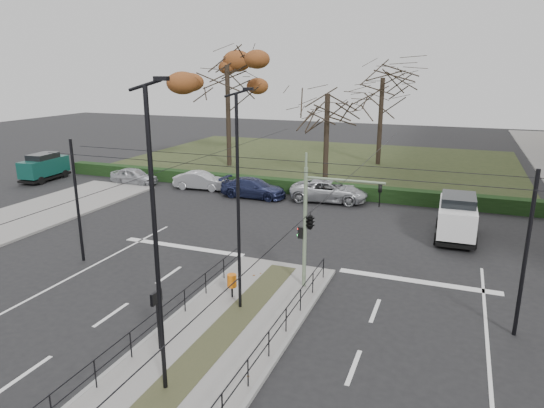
{
  "coord_description": "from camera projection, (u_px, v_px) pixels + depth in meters",
  "views": [
    {
      "loc": [
        7.12,
        -15.4,
        9.09
      ],
      "look_at": [
        -1.31,
        6.35,
        2.59
      ],
      "focal_mm": 32.0,
      "sensor_mm": 36.0,
      "label": 1
    }
  ],
  "objects": [
    {
      "name": "rust_tree",
      "position": [
        227.0,
        65.0,
        44.57
      ],
      "size": [
        8.62,
        8.62,
        12.34
      ],
      "color": "black",
      "rests_on": "park"
    },
    {
      "name": "bare_tree_near",
      "position": [
        327.0,
        100.0,
        39.74
      ],
      "size": [
        6.51,
        6.51,
        9.4
      ],
      "color": "black",
      "rests_on": "park"
    },
    {
      "name": "hedge",
      "position": [
        273.0,
        185.0,
        37.41
      ],
      "size": [
        38.0,
        1.0,
        1.0
      ],
      "primitive_type": "cube",
      "color": "black",
      "rests_on": "ground"
    },
    {
      "name": "parked_car_third",
      "position": [
        253.0,
        188.0,
        35.5
      ],
      "size": [
        4.87,
        1.98,
        1.41
      ],
      "primitive_type": "imported",
      "rotation": [
        0.0,
        0.0,
        1.57
      ],
      "color": "#1E2447",
      "rests_on": "ground"
    },
    {
      "name": "parked_car_first",
      "position": [
        134.0,
        176.0,
        39.54
      ],
      "size": [
        4.02,
        1.7,
        1.36
      ],
      "primitive_type": "imported",
      "rotation": [
        0.0,
        0.0,
        1.55
      ],
      "color": "#ABADB3",
      "rests_on": "ground"
    },
    {
      "name": "ground",
      "position": [
        244.0,
        313.0,
        18.75
      ],
      "size": [
        140.0,
        140.0,
        0.0
      ],
      "primitive_type": "plane",
      "color": "black",
      "rests_on": "ground"
    },
    {
      "name": "traffic_light",
      "position": [
        312.0,
        220.0,
        19.86
      ],
      "size": [
        3.51,
        2.0,
        5.16
      ],
      "color": "gray",
      "rests_on": "median_island"
    },
    {
      "name": "streetlamp_median_near",
      "position": [
        156.0,
        243.0,
        12.91
      ],
      "size": [
        0.73,
        0.15,
        8.79
      ],
      "color": "black",
      "rests_on": "median_island"
    },
    {
      "name": "median_island",
      "position": [
        214.0,
        344.0,
        16.48
      ],
      "size": [
        4.4,
        15.0,
        0.14
      ],
      "primitive_type": "cube",
      "color": "slate",
      "rests_on": "ground"
    },
    {
      "name": "streetlamp_median_far",
      "position": [
        239.0,
        202.0,
        17.77
      ],
      "size": [
        0.7,
        0.14,
        8.35
      ],
      "color": "black",
      "rests_on": "median_island"
    },
    {
      "name": "park",
      "position": [
        320.0,
        161.0,
        49.57
      ],
      "size": [
        38.0,
        26.0,
        0.1
      ],
      "primitive_type": "cube",
      "color": "#273018",
      "rests_on": "ground"
    },
    {
      "name": "catenary",
      "position": [
        260.0,
        217.0,
        19.28
      ],
      "size": [
        20.0,
        34.0,
        6.0
      ],
      "color": "black",
      "rests_on": "ground"
    },
    {
      "name": "green_van",
      "position": [
        44.0,
        166.0,
        40.76
      ],
      "size": [
        2.12,
        4.58,
        2.3
      ],
      "color": "#0D3932",
      "rests_on": "ground"
    },
    {
      "name": "bare_tree_center",
      "position": [
        383.0,
        84.0,
        45.69
      ],
      "size": [
        7.12,
        7.12,
        10.94
      ],
      "color": "black",
      "rests_on": "park"
    },
    {
      "name": "litter_bin",
      "position": [
        232.0,
        281.0,
        19.55
      ],
      "size": [
        0.39,
        0.39,
        0.99
      ],
      "color": "black",
      "rests_on": "median_island"
    },
    {
      "name": "median_railing",
      "position": [
        212.0,
        321.0,
        16.15
      ],
      "size": [
        4.14,
        13.24,
        0.92
      ],
      "color": "black",
      "rests_on": "median_island"
    },
    {
      "name": "info_panel",
      "position": [
        157.0,
        304.0,
        15.65
      ],
      "size": [
        0.12,
        0.54,
        2.08
      ],
      "color": "black",
      "rests_on": "median_island"
    },
    {
      "name": "white_van",
      "position": [
        457.0,
        216.0,
        26.71
      ],
      "size": [
        2.2,
        4.68,
        2.47
      ],
      "color": "white",
      "rests_on": "ground"
    },
    {
      "name": "parked_car_second",
      "position": [
        201.0,
        181.0,
        37.9
      ],
      "size": [
        4.31,
        1.85,
        1.38
      ],
      "primitive_type": "imported",
      "rotation": [
        0.0,
        0.0,
        1.66
      ],
      "color": "#ABADB3",
      "rests_on": "ground"
    },
    {
      "name": "parked_car_fourth",
      "position": [
        329.0,
        191.0,
        34.42
      ],
      "size": [
        5.66,
        3.0,
        1.51
      ],
      "primitive_type": "imported",
      "rotation": [
        0.0,
        0.0,
        1.66
      ],
      "color": "#ABADB3",
      "rests_on": "ground"
    }
  ]
}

